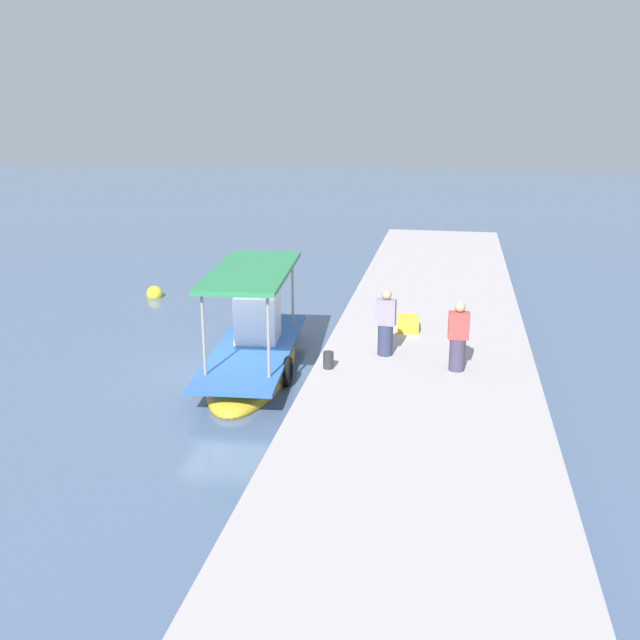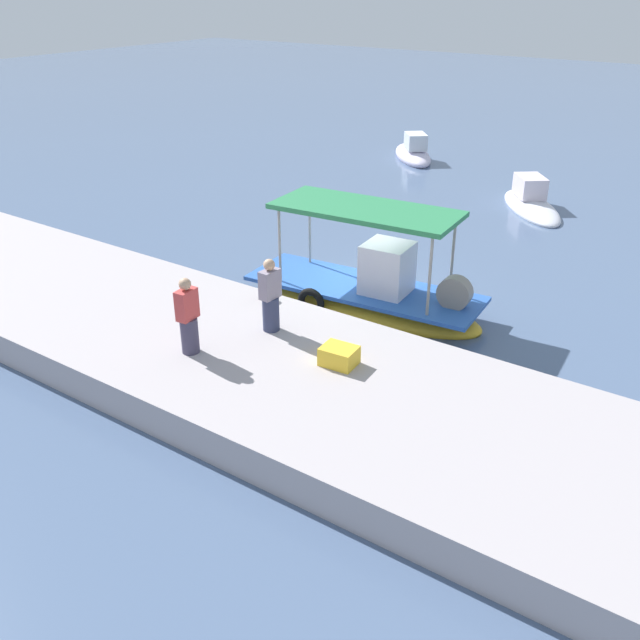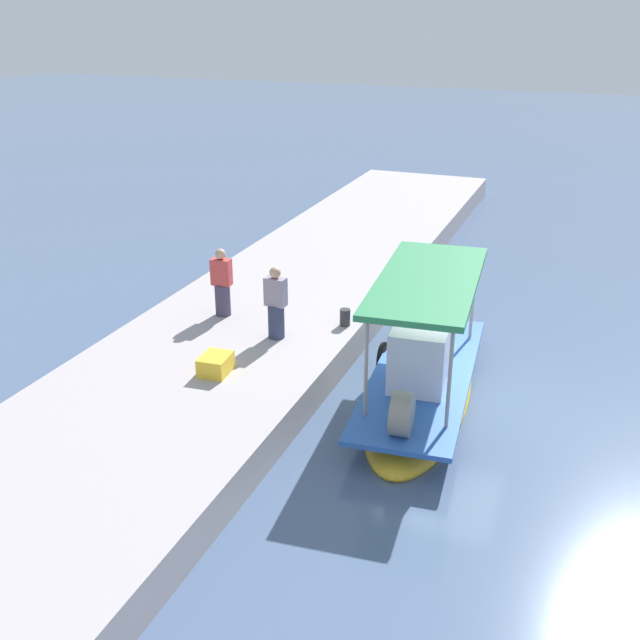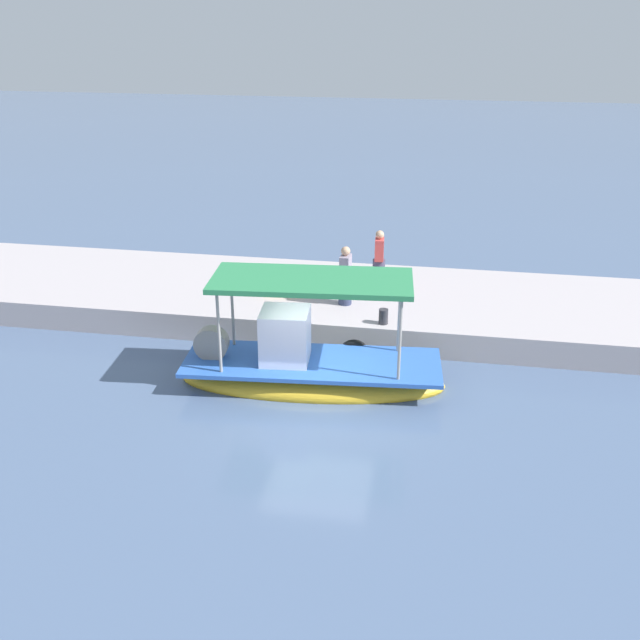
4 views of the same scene
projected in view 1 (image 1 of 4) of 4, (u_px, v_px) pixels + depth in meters
The scene contains 8 objects.
ground_plane at pixel (233, 372), 18.11m from camera, with size 120.00×120.00×0.00m, color slate.
dock_quay at pixel (425, 371), 17.15m from camera, with size 36.00×5.07×0.73m, color #AEA5A7.
main_fishing_boat at pixel (255, 353), 18.23m from camera, with size 6.38×2.47×3.00m.
fisherman_near_bollard at pixel (386, 325), 16.98m from camera, with size 0.39×0.48×1.63m.
fisherman_by_crate at pixel (458, 339), 15.99m from camera, with size 0.39×0.48×1.62m.
mooring_bollard at pixel (328, 360), 16.25m from camera, with size 0.24×0.24×0.39m, color #2D2D33.
cargo_crate at pixel (408, 324), 18.97m from camera, with size 0.68×0.55×0.38m, color yellow.
marker_buoy at pixel (155, 294), 25.12m from camera, with size 0.57×0.57×0.57m.
Camera 1 is at (-16.24, -5.31, 6.55)m, focal length 39.84 mm.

